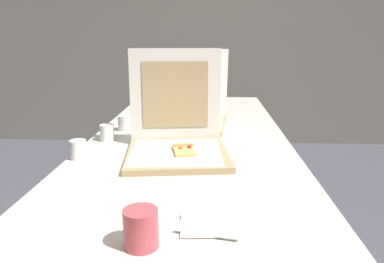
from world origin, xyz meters
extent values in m
cube|color=gray|center=(0.00, 3.06, 1.30)|extent=(10.00, 0.10, 2.60)
cube|color=silver|center=(0.00, 0.60, 0.71)|extent=(0.86, 2.18, 0.03)
cylinder|color=#38383D|center=(-0.36, 1.62, 0.35)|extent=(0.04, 0.04, 0.69)
cylinder|color=#38383D|center=(0.36, 1.62, 0.35)|extent=(0.04, 0.04, 0.69)
cube|color=tan|center=(-0.03, 0.28, 0.74)|extent=(0.41, 0.41, 0.02)
cube|color=silver|center=(-0.03, 0.27, 0.75)|extent=(0.35, 0.35, 0.00)
cube|color=silver|center=(-0.05, 0.47, 0.93)|extent=(0.37, 0.06, 0.37)
cube|color=tan|center=(-0.05, 0.46, 0.93)|extent=(0.27, 0.04, 0.27)
cube|color=#E0B266|center=(0.00, 0.27, 0.75)|extent=(0.10, 0.13, 0.01)
cube|color=tan|center=(-0.01, 0.32, 0.76)|extent=(0.08, 0.04, 0.02)
sphere|color=red|center=(0.02, 0.29, 0.76)|extent=(0.02, 0.02, 0.02)
sphere|color=orange|center=(-0.01, 0.28, 0.76)|extent=(0.02, 0.02, 0.02)
cube|color=tan|center=(-0.02, 0.77, 0.74)|extent=(0.40, 0.40, 0.02)
cube|color=silver|center=(-0.01, 0.77, 0.75)|extent=(0.33, 0.33, 0.00)
cube|color=silver|center=(0.00, 1.02, 0.92)|extent=(0.38, 0.17, 0.35)
cube|color=tan|center=(0.00, 1.02, 0.92)|extent=(0.27, 0.12, 0.25)
cube|color=#E0B266|center=(-0.01, 0.71, 0.75)|extent=(0.06, 0.12, 0.01)
cube|color=tan|center=(-0.01, 0.77, 0.76)|extent=(0.06, 0.02, 0.02)
sphere|color=#2D6628|center=(0.00, 0.69, 0.76)|extent=(0.02, 0.02, 0.02)
cylinder|color=white|center=(-0.35, 0.49, 0.76)|extent=(0.06, 0.06, 0.07)
cylinder|color=white|center=(-0.39, 0.25, 0.76)|extent=(0.06, 0.06, 0.07)
cylinder|color=white|center=(-0.31, 0.67, 0.76)|extent=(0.06, 0.06, 0.07)
cylinder|color=#D14C56|center=(-0.05, -0.33, 0.77)|extent=(0.08, 0.08, 0.09)
cube|color=white|center=(0.10, -0.21, 0.73)|extent=(0.16, 0.16, 0.00)
cube|color=white|center=(0.08, -0.23, 0.73)|extent=(0.12, 0.12, 0.00)
cube|color=white|center=(0.10, -0.21, 0.73)|extent=(0.18, 0.18, 0.00)
camera|label=1|loc=(0.09, -1.04, 1.17)|focal=34.87mm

